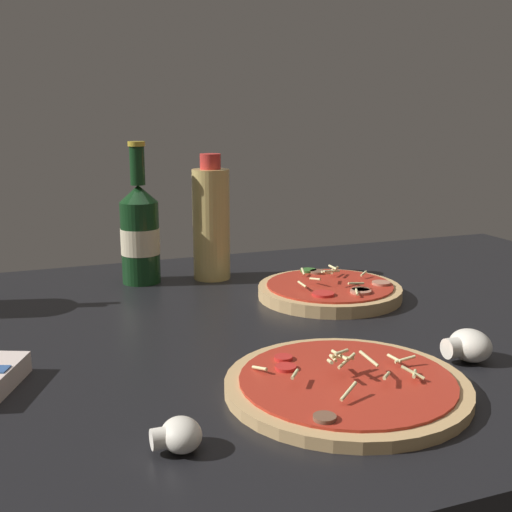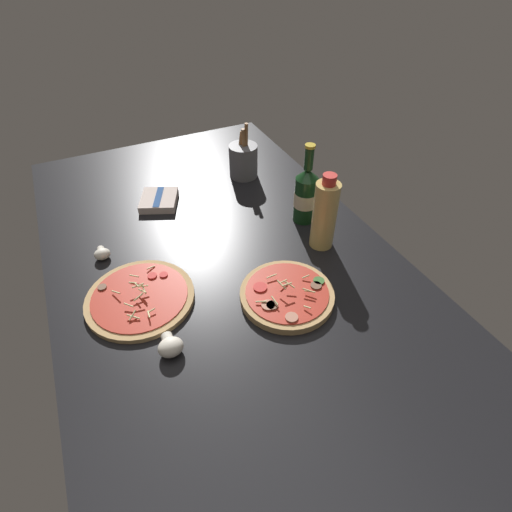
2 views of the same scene
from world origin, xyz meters
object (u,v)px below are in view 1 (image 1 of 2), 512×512
(pizza_near, at_px, (346,385))
(beer_bottle, at_px, (140,232))
(oil_bottle, at_px, (211,222))
(mushroom_left, at_px, (468,346))
(mushroom_right, at_px, (179,435))
(pizza_far, at_px, (330,291))

(pizza_near, xyz_separation_m, beer_bottle, (-0.12, 0.53, 0.08))
(pizza_near, relative_size, oil_bottle, 1.18)
(pizza_near, distance_m, beer_bottle, 0.55)
(oil_bottle, bearing_deg, mushroom_left, -70.56)
(mushroom_right, bearing_deg, oil_bottle, 70.27)
(pizza_far, relative_size, mushroom_right, 5.11)
(pizza_near, relative_size, mushroom_left, 4.53)
(mushroom_left, height_order, mushroom_right, mushroom_left)
(beer_bottle, relative_size, oil_bottle, 1.10)
(oil_bottle, bearing_deg, pizza_near, -90.71)
(beer_bottle, bearing_deg, pizza_near, -77.43)
(pizza_far, relative_size, beer_bottle, 0.94)
(pizza_far, height_order, mushroom_right, pizza_far)
(beer_bottle, bearing_deg, mushroom_left, -59.53)
(pizza_near, relative_size, beer_bottle, 1.07)
(oil_bottle, bearing_deg, pizza_far, -53.02)
(pizza_near, relative_size, mushroom_right, 5.83)
(oil_bottle, bearing_deg, beer_bottle, 172.64)
(pizza_near, xyz_separation_m, mushroom_right, (-0.20, -0.06, 0.01))
(pizza_far, height_order, beer_bottle, beer_bottle)
(pizza_far, height_order, oil_bottle, oil_bottle)
(oil_bottle, height_order, mushroom_left, oil_bottle)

